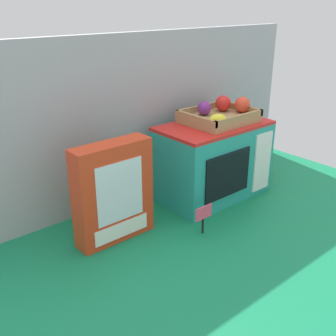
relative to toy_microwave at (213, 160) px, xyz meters
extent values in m
plane|color=#147A4C|center=(-0.22, -0.02, -0.15)|extent=(1.70, 1.70, 0.00)
cube|color=#A0A3A8|center=(-0.22, 0.20, 0.16)|extent=(1.61, 0.03, 0.62)
cube|color=teal|center=(0.00, 0.00, -0.01)|extent=(0.43, 0.25, 0.28)
cube|color=red|center=(0.00, 0.00, 0.14)|extent=(0.43, 0.25, 0.01)
cube|color=black|center=(-0.05, -0.12, -0.01)|extent=(0.22, 0.01, 0.17)
cube|color=white|center=(0.15, -0.12, -0.01)|extent=(0.09, 0.01, 0.23)
cube|color=#A37F51|center=(0.03, 0.01, 0.16)|extent=(0.26, 0.21, 0.02)
cube|color=#A37F51|center=(0.03, -0.09, 0.18)|extent=(0.26, 0.01, 0.02)
cube|color=#A37F51|center=(0.03, 0.11, 0.18)|extent=(0.26, 0.01, 0.02)
cube|color=#A37F51|center=(-0.09, 0.01, 0.18)|extent=(0.01, 0.21, 0.02)
cube|color=#A37F51|center=(0.16, 0.01, 0.18)|extent=(0.01, 0.21, 0.02)
ellipsoid|color=yellow|center=(-0.06, -0.07, 0.19)|extent=(0.07, 0.06, 0.04)
sphere|color=#72287F|center=(0.00, 0.06, 0.20)|extent=(0.05, 0.05, 0.05)
sphere|color=#E04228|center=(0.14, -0.01, 0.20)|extent=(0.06, 0.06, 0.06)
sphere|color=red|center=(0.10, 0.05, 0.20)|extent=(0.06, 0.06, 0.06)
cube|color=red|center=(-0.47, -0.02, 0.02)|extent=(0.26, 0.08, 0.32)
cube|color=silver|center=(-0.47, -0.06, 0.03)|extent=(0.17, 0.00, 0.19)
cube|color=white|center=(-0.47, -0.06, -0.10)|extent=(0.20, 0.00, 0.05)
cylinder|color=black|center=(-0.24, -0.19, -0.12)|extent=(0.01, 0.01, 0.06)
cube|color=#F44C6B|center=(-0.24, -0.19, -0.07)|extent=(0.07, 0.00, 0.05)
sphere|color=red|center=(0.30, -0.02, -0.11)|extent=(0.06, 0.06, 0.06)
camera|label=1|loc=(-1.09, -1.01, 0.58)|focal=43.78mm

